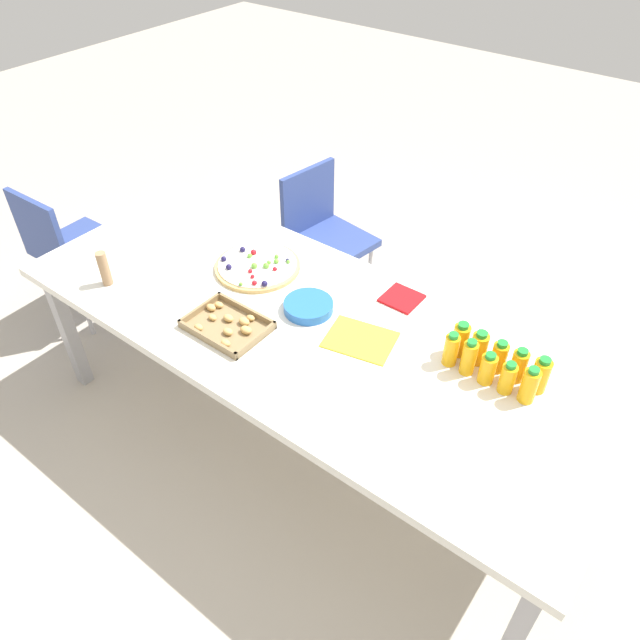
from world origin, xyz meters
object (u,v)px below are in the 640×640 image
at_px(party_table, 305,332).
at_px(juice_bottle_1, 519,365).
at_px(juice_bottle_6, 508,378).
at_px(juice_bottle_9, 451,349).
at_px(cardboard_tube, 104,269).
at_px(juice_bottle_5, 529,385).
at_px(fruit_pizza, 257,266).
at_px(juice_bottle_2, 499,357).
at_px(snack_tray, 228,325).
at_px(chair_near_right, 323,230).
at_px(chair_end, 66,244).
at_px(juice_bottle_3, 479,348).
at_px(juice_bottle_0, 540,375).
at_px(juice_bottle_7, 488,369).
at_px(plate_stack, 308,306).
at_px(juice_bottle_8, 469,357).
at_px(napkin_stack, 402,298).
at_px(paper_folder, 360,340).
at_px(juice_bottle_4, 461,340).

relative_size(party_table, juice_bottle_1, 17.84).
xyz_separation_m(juice_bottle_6, juice_bottle_9, (0.22, -0.00, 0.00)).
height_order(juice_bottle_6, cardboard_tube, cardboard_tube).
distance_m(juice_bottle_5, fruit_pizza, 1.26).
relative_size(party_table, juice_bottle_9, 17.50).
relative_size(juice_bottle_2, juice_bottle_9, 0.93).
bearing_deg(party_table, snack_tray, 44.09).
relative_size(fruit_pizza, snack_tray, 1.21).
distance_m(chair_near_right, juice_bottle_2, 1.49).
relative_size(chair_end, fruit_pizza, 2.19).
xyz_separation_m(juice_bottle_3, juice_bottle_6, (-0.15, 0.07, -0.00)).
height_order(juice_bottle_0, cardboard_tube, cardboard_tube).
distance_m(chair_end, juice_bottle_0, 2.51).
height_order(juice_bottle_5, snack_tray, juice_bottle_5).
relative_size(party_table, juice_bottle_2, 18.74).
height_order(juice_bottle_7, plate_stack, juice_bottle_7).
xyz_separation_m(juice_bottle_8, napkin_stack, (0.41, -0.22, -0.07)).
bearing_deg(paper_folder, fruit_pizza, -10.08).
bearing_deg(juice_bottle_6, plate_stack, 5.03).
bearing_deg(juice_bottle_4, juice_bottle_6, 161.61).
bearing_deg(juice_bottle_7, napkin_stack, -24.47).
xyz_separation_m(juice_bottle_2, juice_bottle_4, (0.15, 0.01, 0.01)).
relative_size(juice_bottle_3, paper_folder, 0.54).
bearing_deg(paper_folder, juice_bottle_3, -157.64).
bearing_deg(cardboard_tube, juice_bottle_9, -161.76).
relative_size(juice_bottle_1, juice_bottle_8, 0.93).
height_order(juice_bottle_5, juice_bottle_6, juice_bottle_5).
distance_m(juice_bottle_2, napkin_stack, 0.51).
bearing_deg(juice_bottle_4, juice_bottle_0, -179.61).
bearing_deg(juice_bottle_3, party_table, 18.21).
distance_m(chair_end, juice_bottle_4, 2.21).
height_order(chair_near_right, juice_bottle_8, juice_bottle_8).
bearing_deg(juice_bottle_3, fruit_pizza, 3.02).
xyz_separation_m(juice_bottle_9, snack_tray, (0.79, 0.35, -0.05)).
height_order(party_table, cardboard_tube, cardboard_tube).
relative_size(chair_end, juice_bottle_6, 6.28).
bearing_deg(juice_bottle_2, juice_bottle_5, 152.01).
relative_size(chair_end, juice_bottle_5, 5.54).
height_order(chair_end, napkin_stack, chair_end).
distance_m(juice_bottle_6, juice_bottle_7, 0.08).
relative_size(juice_bottle_2, juice_bottle_4, 0.92).
height_order(juice_bottle_2, juice_bottle_9, juice_bottle_9).
bearing_deg(party_table, juice_bottle_9, -165.88).
bearing_deg(juice_bottle_2, cardboard_tube, 19.07).
bearing_deg(juice_bottle_5, juice_bottle_2, -27.99).
height_order(juice_bottle_2, juice_bottle_3, juice_bottle_3).
xyz_separation_m(juice_bottle_9, napkin_stack, (0.33, -0.22, -0.06)).
distance_m(juice_bottle_5, cardboard_tube, 1.75).
relative_size(juice_bottle_1, juice_bottle_2, 1.05).
xyz_separation_m(juice_bottle_4, plate_stack, (0.60, 0.15, -0.05)).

